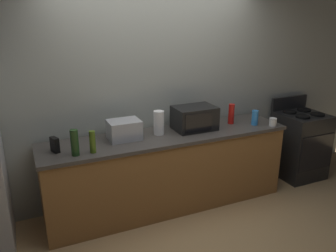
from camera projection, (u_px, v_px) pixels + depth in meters
ground_plane at (183, 222)px, 3.80m from camera, size 8.00×8.00×0.00m
back_wall at (154, 88)px, 4.08m from camera, size 6.40×0.10×2.70m
counter_run at (168, 171)px, 4.01m from camera, size 2.84×0.64×0.90m
stove_range at (299, 144)px, 4.78m from camera, size 0.60×0.61×1.08m
microwave at (194, 118)px, 4.00m from camera, size 0.48×0.35×0.27m
toaster_oven at (124, 130)px, 3.70m from camera, size 0.34×0.26×0.21m
paper_towel_roll at (159, 123)px, 3.83m from camera, size 0.12×0.12×0.27m
cordless_phone at (55, 145)px, 3.36m from camera, size 0.08×0.12×0.15m
bottle_spray_cleaner at (255, 118)px, 4.17m from camera, size 0.08×0.08×0.18m
bottle_hot_sauce at (231, 114)px, 4.21m from camera, size 0.07×0.07×0.25m
bottle_olive_oil at (93, 142)px, 3.34m from camera, size 0.06×0.06×0.22m
bottle_wine at (75, 143)px, 3.27m from camera, size 0.08×0.08×0.26m
mug_white at (273, 122)px, 4.14m from camera, size 0.09×0.09×0.10m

